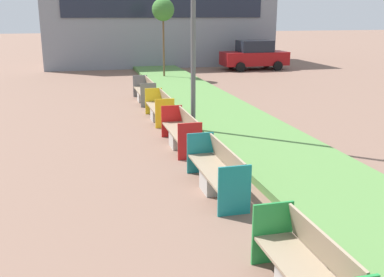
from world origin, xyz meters
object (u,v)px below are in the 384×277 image
object	(u,v)px
bench_green_frame	(306,276)
bench_teal_frame	(217,174)
bench_grey_frame	(145,92)
bench_yellow_frame	(160,110)
parked_car_distant	(254,55)
sapling_tree_far	(163,10)
bench_red_frame	(182,134)

from	to	relation	value
bench_green_frame	bench_teal_frame	bearing A→B (deg)	89.93
bench_green_frame	bench_grey_frame	world-z (taller)	same
bench_yellow_frame	parked_car_distant	xyz separation A→B (m)	(8.44, 12.60, 0.54)
bench_yellow_frame	parked_car_distant	distance (m)	15.18
bench_grey_frame	bench_yellow_frame	bearing A→B (deg)	-90.04
bench_yellow_frame	bench_teal_frame	bearing A→B (deg)	-89.98
bench_grey_frame	parked_car_distant	distance (m)	12.44
bench_teal_frame	parked_car_distant	world-z (taller)	parked_car_distant
sapling_tree_far	bench_grey_frame	bearing A→B (deg)	-107.70
bench_grey_frame	bench_red_frame	bearing A→B (deg)	-90.01
bench_teal_frame	bench_yellow_frame	distance (m)	6.54
parked_car_distant	bench_grey_frame	bearing A→B (deg)	-132.91
bench_teal_frame	bench_red_frame	bearing A→B (deg)	90.02
bench_grey_frame	sapling_tree_far	world-z (taller)	sapling_tree_far
bench_yellow_frame	parked_car_distant	size ratio (longest dim) A/B	0.52
bench_teal_frame	bench_grey_frame	xyz separation A→B (m)	(0.00, 10.03, 0.00)
bench_green_frame	sapling_tree_far	distance (m)	20.33
bench_yellow_frame	sapling_tree_far	bearing A→B (deg)	78.47
sapling_tree_far	bench_green_frame	bearing A→B (deg)	-95.63
bench_grey_frame	parked_car_distant	bearing A→B (deg)	47.20
bench_red_frame	sapling_tree_far	world-z (taller)	sapling_tree_far
bench_red_frame	bench_yellow_frame	distance (m)	3.28
bench_teal_frame	parked_car_distant	bearing A→B (deg)	66.20
bench_red_frame	parked_car_distant	distance (m)	17.99
sapling_tree_far	bench_teal_frame	bearing A→B (deg)	-96.92
sapling_tree_far	bench_yellow_frame	bearing A→B (deg)	-101.53
bench_yellow_frame	bench_grey_frame	xyz separation A→B (m)	(0.00, 3.49, 0.01)
bench_green_frame	parked_car_distant	distance (m)	24.44
bench_red_frame	bench_yellow_frame	bearing A→B (deg)	90.02
bench_teal_frame	parked_car_distant	distance (m)	20.93
bench_grey_frame	parked_car_distant	xyz separation A→B (m)	(8.44, 9.12, 0.54)
bench_green_frame	bench_yellow_frame	distance (m)	10.33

